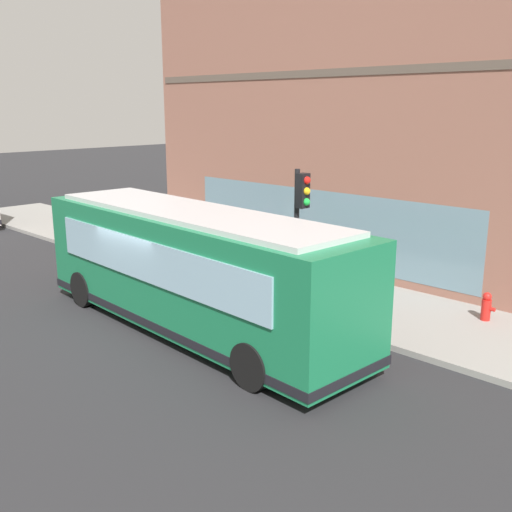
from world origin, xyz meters
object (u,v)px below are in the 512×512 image
object	(u,v)px
city_bus_nearside	(192,270)
pedestrian_by_light_pole	(209,231)
traffic_light_near_corner	(300,213)
fire_hydrant	(486,307)
newspaper_vending_box	(271,257)
pedestrian_near_hydrant	(191,234)

from	to	relation	value
city_bus_nearside	pedestrian_by_light_pole	distance (m)	6.84
traffic_light_near_corner	fire_hydrant	distance (m)	5.34
pedestrian_by_light_pole	newspaper_vending_box	size ratio (longest dim) A/B	1.85
city_bus_nearside	newspaper_vending_box	xyz separation A→B (m)	(5.09, 2.04, -0.95)
traffic_light_near_corner	fire_hydrant	xyz separation A→B (m)	(2.60, -4.08, -2.26)
traffic_light_near_corner	newspaper_vending_box	distance (m)	4.45
pedestrian_by_light_pole	newspaper_vending_box	bearing A→B (deg)	-84.04
pedestrian_near_hydrant	newspaper_vending_box	world-z (taller)	pedestrian_near_hydrant
fire_hydrant	pedestrian_by_light_pole	bearing A→B (deg)	93.44
pedestrian_near_hydrant	pedestrian_by_light_pole	world-z (taller)	pedestrian_near_hydrant
traffic_light_near_corner	pedestrian_near_hydrant	xyz separation A→B (m)	(1.04, 5.79, -1.59)
fire_hydrant	newspaper_vending_box	bearing A→B (deg)	92.46
fire_hydrant	pedestrian_near_hydrant	world-z (taller)	pedestrian_near_hydrant
pedestrian_near_hydrant	pedestrian_by_light_pole	distance (m)	0.98
traffic_light_near_corner	newspaper_vending_box	xyz separation A→B (m)	(2.29, 3.14, -2.17)
newspaper_vending_box	pedestrian_by_light_pole	bearing A→B (deg)	95.96
city_bus_nearside	pedestrian_by_light_pole	xyz separation A→B (m)	(4.80, 4.85, -0.45)
pedestrian_by_light_pole	newspaper_vending_box	distance (m)	2.87
city_bus_nearside	newspaper_vending_box	size ratio (longest dim) A/B	11.28
pedestrian_near_hydrant	pedestrian_by_light_pole	xyz separation A→B (m)	(0.96, 0.16, -0.08)
pedestrian_near_hydrant	newspaper_vending_box	bearing A→B (deg)	-64.65
pedestrian_by_light_pole	fire_hydrant	bearing A→B (deg)	-86.56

